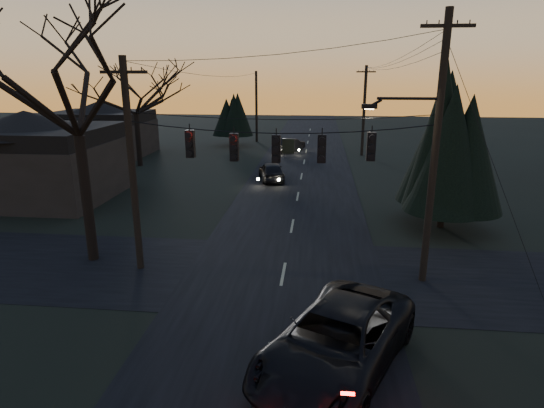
# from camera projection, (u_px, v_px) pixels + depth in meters

# --- Properties ---
(main_road) EXTENTS (8.00, 120.00, 0.02)m
(main_road) POSITION_uv_depth(u_px,v_px,m) (296.00, 205.00, 28.00)
(main_road) COLOR black
(main_road) RESTS_ON ground
(cross_road) EXTENTS (60.00, 7.00, 0.02)m
(cross_road) POSITION_uv_depth(u_px,v_px,m) (283.00, 274.00, 18.45)
(cross_road) COLOR black
(cross_road) RESTS_ON ground
(utility_pole_right) EXTENTS (5.00, 0.30, 10.00)m
(utility_pole_right) POSITION_uv_depth(u_px,v_px,m) (422.00, 280.00, 17.91)
(utility_pole_right) COLOR black
(utility_pole_right) RESTS_ON ground
(utility_pole_left) EXTENTS (1.80, 0.30, 8.50)m
(utility_pole_left) POSITION_uv_depth(u_px,v_px,m) (141.00, 268.00, 19.05)
(utility_pole_left) COLOR black
(utility_pole_left) RESTS_ON ground
(utility_pole_far_r) EXTENTS (1.80, 0.30, 8.50)m
(utility_pole_far_r) POSITION_uv_depth(u_px,v_px,m) (362.00, 155.00, 44.64)
(utility_pole_far_r) COLOR black
(utility_pole_far_r) RESTS_ON ground
(utility_pole_far_l) EXTENTS (0.30, 0.30, 8.00)m
(utility_pole_far_l) POSITION_uv_depth(u_px,v_px,m) (257.00, 142.00, 53.42)
(utility_pole_far_l) COLOR black
(utility_pole_far_l) RESTS_ON ground
(span_signal_assembly) EXTENTS (11.50, 0.44, 1.63)m
(span_signal_assembly) POSITION_uv_depth(u_px,v_px,m) (278.00, 147.00, 17.02)
(span_signal_assembly) COLOR black
(span_signal_assembly) RESTS_ON ground
(bare_tree_left) EXTENTS (9.14, 9.14, 10.82)m
(bare_tree_left) POSITION_uv_depth(u_px,v_px,m) (73.00, 81.00, 17.83)
(bare_tree_left) COLOR black
(bare_tree_left) RESTS_ON ground
(evergreen_right) EXTENTS (4.70, 4.70, 7.35)m
(evergreen_right) POSITION_uv_depth(u_px,v_px,m) (449.00, 147.00, 22.86)
(evergreen_right) COLOR black
(evergreen_right) RESTS_ON ground
(bare_tree_dist) EXTENTS (6.80, 6.80, 8.93)m
(bare_tree_dist) POSITION_uv_depth(u_px,v_px,m) (134.00, 92.00, 38.04)
(bare_tree_dist) COLOR black
(bare_tree_dist) RESTS_ON ground
(evergreen_dist) EXTENTS (3.25, 3.25, 5.73)m
(evergreen_dist) POSITION_uv_depth(u_px,v_px,m) (233.00, 114.00, 49.50)
(evergreen_dist) COLOR black
(evergreen_dist) RESTS_ON ground
(house_left_near) EXTENTS (10.00, 8.00, 5.60)m
(house_left_near) POSITION_uv_depth(u_px,v_px,m) (30.00, 155.00, 28.90)
(house_left_near) COLOR black
(house_left_near) RESTS_ON ground
(house_left_far) EXTENTS (9.00, 7.00, 5.20)m
(house_left_far) POSITION_uv_depth(u_px,v_px,m) (101.00, 128.00, 44.53)
(house_left_far) COLOR black
(house_left_far) RESTS_ON ground
(suv_near) EXTENTS (5.28, 6.93, 1.75)m
(suv_near) POSITION_uv_depth(u_px,v_px,m) (337.00, 341.00, 12.33)
(suv_near) COLOR black
(suv_near) RESTS_ON ground
(sedan_oncoming_a) EXTENTS (2.56, 4.38, 1.40)m
(sedan_oncoming_a) POSITION_uv_depth(u_px,v_px,m) (271.00, 171.00, 34.17)
(sedan_oncoming_a) COLOR black
(sedan_oncoming_a) RESTS_ON ground
(sedan_oncoming_b) EXTENTS (2.97, 4.31, 1.35)m
(sedan_oncoming_b) POSITION_uv_depth(u_px,v_px,m) (291.00, 145.00, 46.60)
(sedan_oncoming_b) COLOR black
(sedan_oncoming_b) RESTS_ON ground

